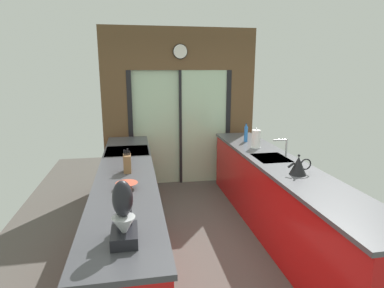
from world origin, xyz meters
TOP-DOWN VIEW (x-y plane):
  - ground_plane at (0.00, 0.60)m, footprint 5.04×7.60m
  - back_wall_unit at (0.00, 2.40)m, footprint 2.64×0.12m
  - left_counter_run at (-0.91, 0.13)m, footprint 0.62×3.80m
  - right_counter_run at (0.91, 0.30)m, footprint 0.62×3.80m
  - sink_faucet at (1.05, 0.55)m, footprint 0.19×0.02m
  - oven_range at (-0.91, 1.25)m, footprint 0.60×0.60m
  - mixing_bowl at (-0.89, -0.23)m, footprint 0.21×0.21m
  - knife_block at (-0.89, 0.28)m, footprint 0.08×0.14m
  - stand_mixer at (-0.89, -1.19)m, footprint 0.17×0.27m
  - kettle at (0.89, -0.13)m, footprint 0.27×0.18m
  - soap_bottle at (0.89, 1.50)m, footprint 0.06×0.06m
  - paper_towel_roll at (0.89, 1.08)m, footprint 0.14×0.14m

SIDE VIEW (x-z plane):
  - ground_plane at x=0.00m, z-range -0.02..0.00m
  - oven_range at x=-0.91m, z-range 0.00..0.92m
  - right_counter_run at x=0.91m, z-range 0.00..0.92m
  - left_counter_run at x=-0.91m, z-range 0.01..0.93m
  - mixing_bowl at x=-0.89m, z-range 0.92..0.98m
  - knife_block at x=-0.89m, z-range 0.89..1.15m
  - kettle at x=0.89m, z-range 0.91..1.13m
  - soap_bottle at x=0.89m, z-range 0.90..1.19m
  - paper_towel_roll at x=0.89m, z-range 0.90..1.19m
  - sink_faucet at x=1.05m, z-range 0.96..1.20m
  - stand_mixer at x=-0.89m, z-range 0.87..1.29m
  - back_wall_unit at x=0.00m, z-range 0.17..2.87m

